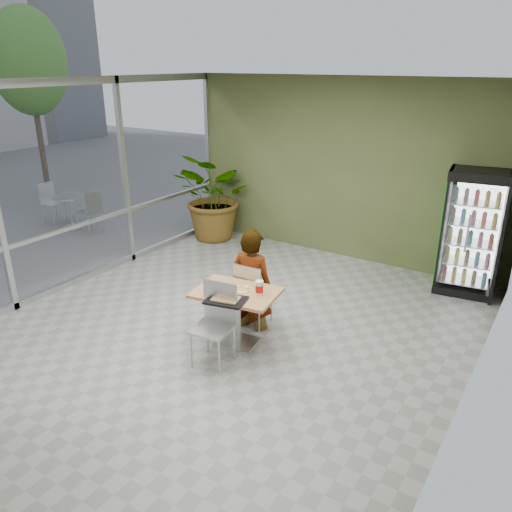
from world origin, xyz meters
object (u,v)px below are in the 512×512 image
object	(u,v)px
chair_far	(251,290)
chair_near	(216,317)
dining_table	(237,306)
seated_woman	(252,289)
cafeteria_tray	(226,300)
potted_plant	(216,197)
soda_cup	(259,288)
beverage_fridge	(471,233)

from	to	relation	value
chair_far	chair_near	bearing A→B (deg)	93.14
dining_table	seated_woman	xyz separation A→B (m)	(-0.11, 0.52, 0.01)
chair_near	cafeteria_tray	distance (m)	0.22
dining_table	cafeteria_tray	size ratio (longest dim) A/B	2.40
seated_woman	potted_plant	size ratio (longest dim) A/B	0.96
soda_cup	cafeteria_tray	xyz separation A→B (m)	(-0.23, -0.38, -0.07)
seated_woman	potted_plant	bearing A→B (deg)	-49.14
dining_table	beverage_fridge	xyz separation A→B (m)	(2.08, 3.28, 0.43)
chair_near	dining_table	bearing A→B (deg)	82.79
chair_far	potted_plant	xyz separation A→B (m)	(-2.60, 2.65, 0.34)
seated_woman	soda_cup	xyz separation A→B (m)	(0.40, -0.44, 0.29)
seated_woman	cafeteria_tray	size ratio (longest dim) A/B	3.62
seated_woman	cafeteria_tray	xyz separation A→B (m)	(0.17, -0.82, 0.22)
chair_far	soda_cup	size ratio (longest dim) A/B	5.26
cafeteria_tray	beverage_fridge	xyz separation A→B (m)	(2.02, 3.58, 0.20)
chair_far	seated_woman	xyz separation A→B (m)	(-0.01, 0.05, 0.00)
seated_woman	soda_cup	distance (m)	0.66
potted_plant	dining_table	bearing A→B (deg)	-49.12
chair_far	beverage_fridge	xyz separation A→B (m)	(2.19, 2.81, 0.42)
beverage_fridge	chair_far	bearing A→B (deg)	-135.88
potted_plant	cafeteria_tray	bearing A→B (deg)	-51.09
chair_near	soda_cup	size ratio (longest dim) A/B	5.66
cafeteria_tray	soda_cup	bearing A→B (deg)	58.85
chair_near	potted_plant	xyz separation A→B (m)	(-2.71, 3.55, 0.29)
dining_table	soda_cup	size ratio (longest dim) A/B	6.34
dining_table	chair_near	xyz separation A→B (m)	(0.01, -0.43, 0.05)
soda_cup	chair_far	bearing A→B (deg)	134.96
dining_table	chair_far	xyz separation A→B (m)	(-0.11, 0.47, 0.01)
chair_far	chair_near	xyz separation A→B (m)	(0.11, -0.90, 0.04)
beverage_fridge	cafeteria_tray	bearing A→B (deg)	-127.39
seated_woman	cafeteria_tray	world-z (taller)	seated_woman
chair_near	beverage_fridge	xyz separation A→B (m)	(2.07, 3.71, 0.38)
chair_far	seated_woman	distance (m)	0.05
beverage_fridge	potted_plant	size ratio (longest dim) A/B	1.09
seated_woman	beverage_fridge	size ratio (longest dim) A/B	0.88
chair_near	potted_plant	distance (m)	4.47
dining_table	beverage_fridge	distance (m)	3.91
soda_cup	cafeteria_tray	world-z (taller)	soda_cup
chair_far	seated_woman	world-z (taller)	seated_woman
soda_cup	potted_plant	distance (m)	4.27
dining_table	chair_near	distance (m)	0.43
dining_table	seated_woman	world-z (taller)	seated_woman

